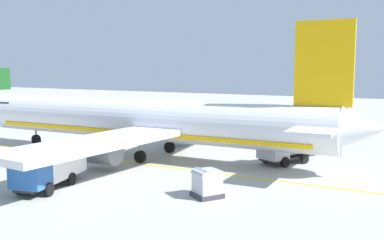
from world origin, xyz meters
TOP-DOWN VIEW (x-y plane):
  - airliner_foreground at (27.70, 19.16)m, footprint 34.68×41.69m
  - service_truck_fuel at (15.59, 19.01)m, footprint 6.72×3.69m
  - service_truck_catering at (31.29, 6.87)m, footprint 5.88×4.14m
  - cargo_container_near at (18.71, 8.35)m, footprint 2.34×2.34m
  - crew_loader_right at (37.34, 4.80)m, footprint 0.42×0.56m
  - apron_guide_line at (24.90, 14.73)m, footprint 0.30×60.00m

SIDE VIEW (x-z plane):
  - apron_guide_line at x=24.90m, z-range 0.00..0.01m
  - cargo_container_near at x=18.71m, z-range -0.05..1.86m
  - crew_loader_right at x=37.34m, z-range 0.15..1.86m
  - service_truck_catering at x=31.29m, z-range 0.19..2.59m
  - service_truck_fuel at x=15.59m, z-range 0.19..2.76m
  - airliner_foreground at x=27.70m, z-range -2.56..9.34m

